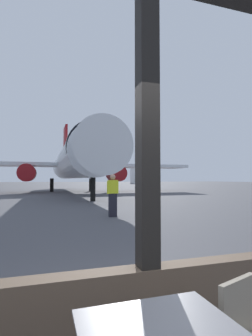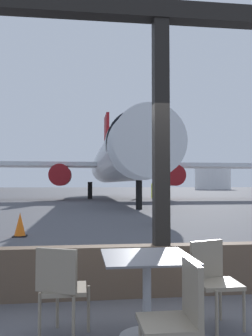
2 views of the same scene
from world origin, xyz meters
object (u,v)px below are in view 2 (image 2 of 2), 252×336
object	(u,v)px
airplane	(117,161)
cafe_chair_aisle_left	(179,312)
traffic_cone	(20,225)
fuel_storage_tank	(213,178)
dining_table	(147,289)
ground_crew_worker	(158,199)
cafe_chair_window_left	(61,284)
cafe_chair_window_right	(213,275)

from	to	relation	value
airplane	cafe_chair_aisle_left	bearing A→B (deg)	-94.89
traffic_cone	fuel_storage_tank	bearing A→B (deg)	65.89
traffic_cone	fuel_storage_tank	distance (m)	88.86
dining_table	ground_crew_worker	bearing A→B (deg)	77.04
dining_table	cafe_chair_window_left	bearing A→B (deg)	173.41
fuel_storage_tank	dining_table	bearing A→B (deg)	-111.15
airplane	fuel_storage_tank	world-z (taller)	airplane
cafe_chair_window_right	ground_crew_worker	distance (m)	8.95
cafe_chair_aisle_left	airplane	xyz separation A→B (m)	(2.55, 29.78, 2.99)
ground_crew_worker	fuel_storage_tank	size ratio (longest dim) A/B	0.19
cafe_chair_window_left	fuel_storage_tank	bearing A→B (deg)	68.38
airplane	traffic_cone	world-z (taller)	airplane
traffic_cone	fuel_storage_tank	xyz separation A→B (m)	(36.29, 81.07, 2.62)
cafe_chair_window_left	airplane	xyz separation A→B (m)	(3.42, 28.88, 3.01)
cafe_chair_window_right	fuel_storage_tank	world-z (taller)	fuel_storage_tank
airplane	fuel_storage_tank	size ratio (longest dim) A/B	3.44
cafe_chair_aisle_left	traffic_cone	world-z (taller)	cafe_chair_aisle_left
ground_crew_worker	fuel_storage_tank	distance (m)	85.06
fuel_storage_tank	airplane	bearing A→B (deg)	-118.04
cafe_chair_window_left	cafe_chair_aisle_left	distance (m)	1.26
cafe_chair_window_right	ground_crew_worker	bearing A→B (deg)	81.28
airplane	ground_crew_worker	bearing A→B (deg)	-91.55
cafe_chair_window_left	fuel_storage_tank	distance (m)	94.48
cafe_chair_window_right	traffic_cone	distance (m)	7.24
cafe_chair_window_right	ground_crew_worker	size ratio (longest dim) A/B	0.49
airplane	ground_crew_worker	size ratio (longest dim) A/B	18.41
dining_table	traffic_cone	distance (m)	7.20
cafe_chair_window_right	airplane	xyz separation A→B (m)	(1.89, 28.73, 3.01)
dining_table	cafe_chair_window_right	distance (m)	0.77
cafe_chair_window_right	dining_table	bearing A→B (deg)	-162.03
dining_table	fuel_storage_tank	distance (m)	94.28
ground_crew_worker	fuel_storage_tank	xyz separation A→B (m)	(31.92, 78.82, 2.03)
dining_table	fuel_storage_tank	xyz separation A→B (m)	(34.01, 87.89, 2.47)
cafe_chair_aisle_left	fuel_storage_tank	xyz separation A→B (m)	(33.93, 88.70, 2.40)
cafe_chair_window_left	cafe_chair_window_right	world-z (taller)	cafe_chair_window_left
dining_table	traffic_cone	size ratio (longest dim) A/B	1.24
cafe_chair_window_right	traffic_cone	xyz separation A→B (m)	(-3.01, 6.59, -0.20)
cafe_chair_window_right	airplane	bearing A→B (deg)	86.23
cafe_chair_window_left	traffic_cone	distance (m)	6.90
cafe_chair_window_left	cafe_chair_window_right	size ratio (longest dim) A/B	1.01
traffic_cone	cafe_chair_aisle_left	bearing A→B (deg)	-72.83
cafe_chair_window_left	cafe_chair_aisle_left	size ratio (longest dim) A/B	0.96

